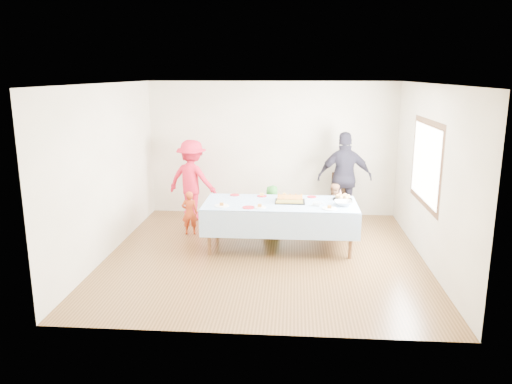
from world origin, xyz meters
TOP-DOWN VIEW (x-y plane):
  - ground at (0.00, 0.00)m, footprint 5.00×5.00m
  - room_walls at (0.05, 0.00)m, footprint 5.04×5.04m
  - party_table at (0.23, 0.38)m, footprint 2.50×1.10m
  - birthday_cake at (0.39, 0.44)m, footprint 0.49×0.38m
  - rolls_tray at (1.27, 0.64)m, footprint 0.33×0.33m
  - punch_bowl at (1.25, 0.28)m, footprint 0.30×0.30m
  - party_hat at (1.24, 0.79)m, footprint 0.09×0.09m
  - fork_pile at (0.85, 0.23)m, footprint 0.24×0.18m
  - plate_red_far_a at (-0.57, 0.83)m, footprint 0.17×0.17m
  - plate_red_far_b at (-0.10, 0.78)m, footprint 0.17×0.17m
  - plate_red_far_c at (0.30, 0.82)m, footprint 0.16×0.16m
  - plate_red_far_d at (0.76, 0.79)m, footprint 0.16×0.16m
  - plate_red_near at (-0.26, 0.02)m, footprint 0.20×0.20m
  - plate_white_left at (-0.70, 0.09)m, footprint 0.24×0.24m
  - plate_white_mid at (-0.08, 0.05)m, footprint 0.20×0.20m
  - plate_white_right at (1.01, 0.06)m, footprint 0.23×0.23m
  - dining_chair at (1.39, 2.28)m, footprint 0.46×0.46m
  - toddler_left at (-1.41, 0.99)m, footprint 0.31×0.22m
  - toddler_mid at (0.07, 1.09)m, footprint 0.48×0.35m
  - toddler_right at (1.19, 1.50)m, footprint 0.45×0.36m
  - adult_left at (-1.55, 1.95)m, footprint 1.16×0.88m
  - adult_right at (1.43, 1.95)m, footprint 1.05×0.45m

SIDE VIEW (x-z plane):
  - ground at x=0.00m, z-range 0.00..0.00m
  - toddler_left at x=-1.41m, z-range 0.00..0.80m
  - toddler_right at x=1.19m, z-range 0.00..0.87m
  - toddler_mid at x=0.07m, z-range 0.00..0.90m
  - dining_chair at x=1.39m, z-range 0.05..0.96m
  - party_table at x=0.23m, z-range 0.33..1.11m
  - plate_red_far_a at x=-0.57m, z-range 0.78..0.79m
  - plate_red_far_b at x=-0.10m, z-range 0.78..0.79m
  - plate_red_far_c at x=0.30m, z-range 0.78..0.79m
  - plate_red_far_d at x=0.76m, z-range 0.78..0.79m
  - plate_red_near at x=-0.26m, z-range 0.78..0.79m
  - plate_white_left at x=-0.70m, z-range 0.78..0.79m
  - plate_white_mid at x=-0.08m, z-range 0.78..0.79m
  - plate_white_right at x=1.01m, z-range 0.78..0.79m
  - adult_left at x=-1.55m, z-range 0.00..1.59m
  - fork_pile at x=0.85m, z-range 0.78..0.85m
  - punch_bowl at x=1.25m, z-range 0.78..0.85m
  - birthday_cake at x=0.39m, z-range 0.78..0.86m
  - rolls_tray at x=1.27m, z-range 0.77..0.87m
  - party_hat at x=1.24m, z-range 0.78..0.93m
  - adult_right at x=1.43m, z-range 0.00..1.78m
  - room_walls at x=0.05m, z-range 0.41..3.13m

